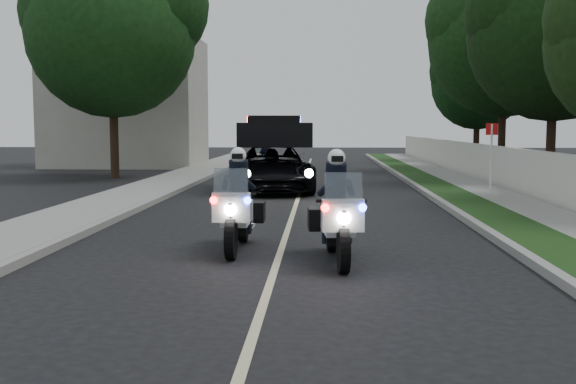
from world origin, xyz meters
The scene contains 19 objects.
ground centered at (0.00, 0.00, 0.00)m, with size 120.00×120.00×0.00m, color black.
curb_right centered at (4.10, 10.00, 0.07)m, with size 0.20×60.00×0.15m, color gray.
grass_verge centered at (4.80, 10.00, 0.08)m, with size 1.20×60.00×0.16m, color #193814.
sidewalk_right centered at (6.10, 10.00, 0.08)m, with size 1.40×60.00×0.16m, color gray.
property_wall centered at (7.10, 10.00, 0.75)m, with size 0.22×60.00×1.50m, color beige.
curb_left centered at (-4.10, 10.00, 0.07)m, with size 0.20×60.00×0.15m, color gray.
sidewalk_left centered at (-5.20, 10.00, 0.08)m, with size 2.00×60.00×0.16m, color gray.
building_far centered at (-10.00, 26.00, 3.50)m, with size 8.00×6.00×7.00m, color #A8A396.
lane_marking centered at (0.00, 10.00, 0.00)m, with size 0.12×50.00×0.01m, color #BFB78C.
police_moto_left centered at (-0.78, 0.70, 0.00)m, with size 0.76×2.18×1.85m, color silver, non-canonical shape.
police_moto_right centered at (0.98, -0.24, 0.00)m, with size 0.76×2.18×1.85m, color silver, non-canonical shape.
police_suv centered at (-0.96, 11.89, 0.00)m, with size 2.61×5.65×2.75m, color black.
bicycle centered at (-2.21, 24.29, 0.00)m, with size 0.62×1.79×0.93m, color black.
cyclist centered at (-2.21, 24.29, 0.00)m, with size 0.68×0.46×1.90m, color black.
sign_post centered at (6.00, 10.16, 0.00)m, with size 0.37×0.37×2.39m, color #B50D0C, non-canonical shape.
tree_right_c centered at (9.66, 15.76, 0.00)m, with size 6.66×6.66×11.10m, color black, non-canonical shape.
tree_right_d centered at (9.47, 22.36, 0.00)m, with size 7.35×7.35×12.25m, color #173C14, non-canonical shape.
tree_right_e centered at (10.04, 30.36, 0.00)m, with size 5.58×5.58×9.30m, color black, non-canonical shape.
tree_left_near centered at (-8.15, 17.48, 0.00)m, with size 7.13×7.13×11.89m, color #163D14, non-canonical shape.
Camera 1 is at (0.72, -11.37, 2.22)m, focal length 42.58 mm.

